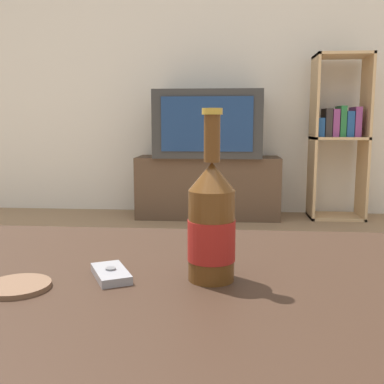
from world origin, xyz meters
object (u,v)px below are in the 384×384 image
Objects in this scene: tv_stand at (208,187)px; cell_phone at (110,274)px; beer_bottle at (211,223)px; television at (208,124)px; bookshelf at (339,133)px.

cell_phone is (-0.03, -2.77, 0.24)m from tv_stand.
tv_stand is 2.78m from beer_bottle.
cell_phone is (-0.03, -2.76, -0.25)m from television.
bookshelf is at bearing 42.83° from cell_phone.
beer_bottle is at bearing -24.54° from cell_phone.
bookshelf reaches higher than cell_phone.
cell_phone is at bearing -177.31° from beer_bottle.
bookshelf is at bearing 73.08° from beer_bottle.
television is 0.65× the size of bookshelf.
tv_stand is at bearing 92.80° from beer_bottle.
tv_stand is 3.94× the size of beer_bottle.
beer_bottle reaches higher than tv_stand.
television is (0.00, -0.00, 0.49)m from tv_stand.
tv_stand is at bearing -177.32° from bookshelf.
bookshelf is 2.93m from beer_bottle.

